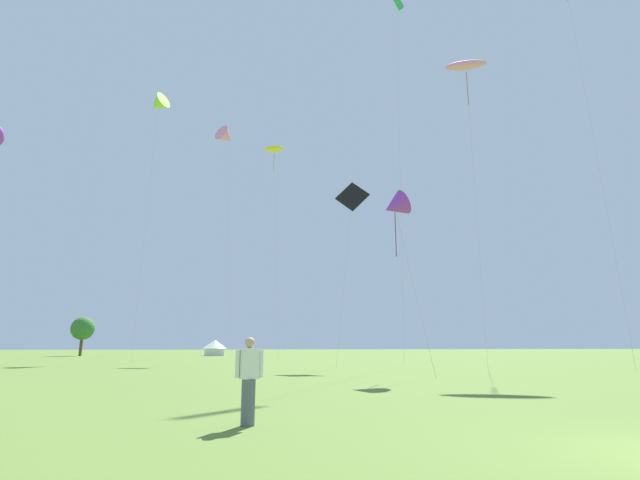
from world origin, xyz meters
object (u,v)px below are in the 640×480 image
at_px(kite_black_diamond, 352,197).
at_px(kite_green_diamond, 397,3).
at_px(kite_yellow_parafoil, 274,150).
at_px(festival_tent_center, 215,347).
at_px(kite_purple_delta, 395,206).
at_px(kite_lime_delta, 158,104).
at_px(kite_pink_delta, 226,137).
at_px(person_spectator, 249,382).
at_px(tree_distant_left, 83,329).
at_px(kite_pink_parafoil, 466,66).

xyz_separation_m(kite_black_diamond, kite_green_diamond, (6.16, 4.13, 22.86)).
distance_m(kite_yellow_parafoil, festival_tent_center, 34.55).
distance_m(kite_purple_delta, kite_lime_delta, 35.50).
relative_size(kite_pink_delta, festival_tent_center, 8.31).
bearing_deg(person_spectator, festival_tent_center, 92.43).
xyz_separation_m(kite_green_diamond, kite_lime_delta, (-24.40, 8.71, -9.29)).
height_order(kite_green_diamond, kite_pink_delta, kite_green_diamond).
xyz_separation_m(kite_purple_delta, kite_green_diamond, (6.87, 16.38, 27.27)).
bearing_deg(kite_yellow_parafoil, kite_green_diamond, -53.65).
bearing_deg(kite_lime_delta, kite_black_diamond, -35.13).
relative_size(person_spectator, tree_distant_left, 0.29).
bearing_deg(kite_lime_delta, festival_tent_center, 78.25).
relative_size(kite_pink_parafoil, person_spectator, 15.01).
bearing_deg(kite_yellow_parafoil, festival_tent_center, 106.41).
height_order(kite_yellow_parafoil, tree_distant_left, kite_yellow_parafoil).
height_order(kite_lime_delta, festival_tent_center, kite_lime_delta).
bearing_deg(kite_green_diamond, kite_pink_parafoil, -62.19).
distance_m(kite_green_diamond, tree_distant_left, 64.66).
relative_size(kite_black_diamond, person_spectator, 8.72).
height_order(kite_green_diamond, festival_tent_center, kite_green_diamond).
bearing_deg(kite_green_diamond, tree_distant_left, 133.62).
distance_m(kite_green_diamond, kite_pink_parafoil, 13.46).
bearing_deg(festival_tent_center, person_spectator, -87.57).
bearing_deg(kite_black_diamond, person_spectator, -108.85).
relative_size(kite_pink_parafoil, festival_tent_center, 6.87).
xyz_separation_m(kite_yellow_parafoil, person_spectator, (-3.98, -45.87, -24.85)).
distance_m(kite_yellow_parafoil, kite_lime_delta, 14.79).
distance_m(kite_pink_parafoil, kite_pink_delta, 35.85).
distance_m(person_spectator, festival_tent_center, 69.47).
bearing_deg(kite_yellow_parafoil, kite_pink_delta, 132.32).
bearing_deg(kite_lime_delta, kite_purple_delta, -55.06).
height_order(kite_black_diamond, kite_pink_parafoil, kite_pink_parafoil).
distance_m(kite_purple_delta, kite_black_diamond, 13.04).
bearing_deg(kite_purple_delta, tree_distant_left, 119.16).
xyz_separation_m(kite_green_diamond, kite_pink_parafoil, (3.53, -6.69, -11.13)).
distance_m(kite_purple_delta, kite_green_diamond, 32.54).
bearing_deg(kite_pink_parafoil, festival_tent_center, 115.49).
relative_size(kite_yellow_parafoil, person_spectator, 15.17).
height_order(kite_black_diamond, kite_pink_delta, kite_pink_delta).
bearing_deg(kite_yellow_parafoil, person_spectator, -94.97).
height_order(kite_purple_delta, person_spectator, kite_purple_delta).
xyz_separation_m(kite_pink_delta, tree_distant_left, (-21.24, 18.52, -25.82)).
xyz_separation_m(kite_pink_parafoil, person_spectator, (-18.73, -23.94, -24.48)).
height_order(kite_pink_parafoil, kite_lime_delta, kite_lime_delta).
bearing_deg(festival_tent_center, kite_green_diamond, -64.92).
relative_size(kite_yellow_parafoil, kite_pink_parafoil, 1.01).
distance_m(kite_black_diamond, kite_pink_delta, 32.86).
bearing_deg(kite_purple_delta, kite_pink_parafoil, 42.98).
xyz_separation_m(kite_pink_parafoil, festival_tent_center, (-21.68, 45.47, -23.97)).
bearing_deg(kite_green_diamond, kite_black_diamond, -146.17).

